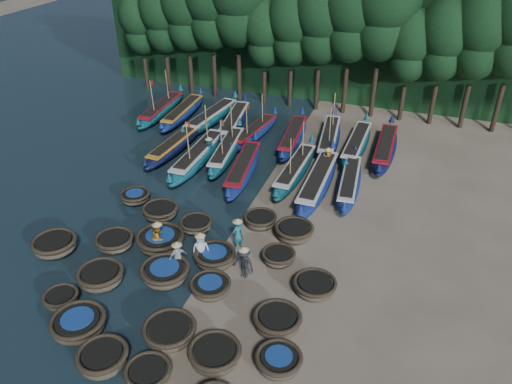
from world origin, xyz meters
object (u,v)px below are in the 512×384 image
(coracle_12, at_px, (165,272))
(coracle_19, at_px, (315,286))
(long_boat_7, at_px, (318,182))
(fisherman_0, at_px, (201,248))
(coracle_10, at_px, (55,245))
(coracle_13, at_px, (210,286))
(coracle_23, at_px, (260,220))
(fisherman_4, at_px, (178,256))
(long_boat_6, at_px, (295,170))
(long_boat_10, at_px, (183,112))
(coracle_21, at_px, (160,211))
(long_boat_4, at_px, (227,151))
(coracle_15, at_px, (115,241))
(coracle_18, at_px, (279,256))
(fisherman_3, at_px, (244,262))
(fisherman_1, at_px, (238,233))
(coracle_2, at_px, (103,358))
(long_boat_17, at_px, (385,148))
(long_boat_9, at_px, (162,109))
(fisherman_5, at_px, (209,148))
(long_boat_15, at_px, (329,138))
(long_boat_8, at_px, (349,182))
(coracle_20, at_px, (135,196))
(coracle_24, at_px, (294,231))
(coracle_8, at_px, (215,354))
(long_boat_2, at_px, (175,145))
(coracle_6, at_px, (79,324))
(long_boat_3, at_px, (199,155))
(coracle_9, at_px, (279,361))
(long_boat_11, at_px, (211,117))
(coracle_14, at_px, (277,321))
(long_boat_16, at_px, (357,144))
(fisherman_2, at_px, (158,237))
(long_boat_5, at_px, (243,168))
(long_boat_12, at_px, (234,121))
(coracle_17, at_px, (215,257))
(coracle_5, at_px, (61,298))
(coracle_16, at_px, (161,240))
(long_boat_13, at_px, (255,132))
(coracle_3, at_px, (148,374))
(fisherman_6, at_px, (328,159))
(coracle_11, at_px, (101,276))
(long_boat_14, at_px, (293,137))

(coracle_12, bearing_deg, coracle_19, 12.53)
(long_boat_7, bearing_deg, fisherman_0, -113.51)
(coracle_10, bearing_deg, coracle_13, -1.17)
(coracle_23, distance_m, fisherman_4, 5.48)
(long_boat_6, height_order, long_boat_10, long_boat_6)
(fisherman_0, bearing_deg, coracle_21, 117.09)
(long_boat_4, bearing_deg, coracle_15, -105.55)
(coracle_18, distance_m, fisherman_3, 2.06)
(fisherman_1, bearing_deg, coracle_2, 14.37)
(long_boat_17, bearing_deg, long_boat_9, 175.50)
(fisherman_5, bearing_deg, long_boat_15, 110.57)
(long_boat_4, height_order, fisherman_3, long_boat_4)
(coracle_18, xyz_separation_m, long_boat_8, (2.03, 8.20, 0.13))
(coracle_20, distance_m, fisherman_1, 7.68)
(coracle_20, bearing_deg, coracle_24, -2.21)
(coracle_8, relative_size, long_boat_2, 0.32)
(coracle_19, xyz_separation_m, fisherman_4, (-6.62, -0.62, 0.47))
(coracle_6, bearing_deg, coracle_19, 32.65)
(coracle_23, bearing_deg, coracle_20, -179.11)
(long_boat_3, distance_m, long_boat_6, 6.65)
(coracle_9, relative_size, long_boat_11, 0.22)
(coracle_10, bearing_deg, coracle_14, -5.93)
(long_boat_2, xyz_separation_m, long_boat_16, (12.02, 4.37, 0.03))
(fisherman_1, xyz_separation_m, fisherman_2, (-3.70, -1.54, -0.06))
(long_boat_5, bearing_deg, long_boat_12, 108.35)
(coracle_21, bearing_deg, long_boat_11, 101.24)
(long_boat_4, bearing_deg, long_boat_9, 138.90)
(coracle_12, height_order, fisherman_1, fisherman_1)
(coracle_2, bearing_deg, coracle_15, 119.69)
(coracle_10, xyz_separation_m, fisherman_3, (9.76, 1.40, 0.42))
(coracle_17, bearing_deg, fisherman_5, 115.13)
(coracle_17, distance_m, coracle_23, 3.98)
(long_boat_10, height_order, fisherman_0, fisherman_0)
(coracle_5, distance_m, coracle_24, 11.79)
(coracle_2, relative_size, long_boat_15, 0.29)
(coracle_6, xyz_separation_m, long_boat_7, (6.74, 14.58, 0.15))
(coracle_13, xyz_separation_m, coracle_16, (-3.80, 2.29, 0.08))
(coracle_20, height_order, long_boat_13, long_boat_13)
(long_boat_8, bearing_deg, fisherman_4, -126.85)
(long_boat_3, relative_size, fisherman_4, 5.02)
(coracle_2, relative_size, coracle_23, 1.32)
(long_boat_2, bearing_deg, coracle_3, -62.52)
(fisherman_1, xyz_separation_m, fisherman_6, (2.55, 9.63, -0.09))
(long_boat_3, height_order, fisherman_6, long_boat_3)
(coracle_10, xyz_separation_m, coracle_11, (3.63, -1.31, 0.02))
(fisherman_6, bearing_deg, fisherman_0, -151.45)
(coracle_12, height_order, long_boat_5, long_boat_5)
(long_boat_3, bearing_deg, long_boat_12, 88.40)
(coracle_24, height_order, long_boat_14, long_boat_14)
(coracle_9, distance_m, long_boat_5, 15.38)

